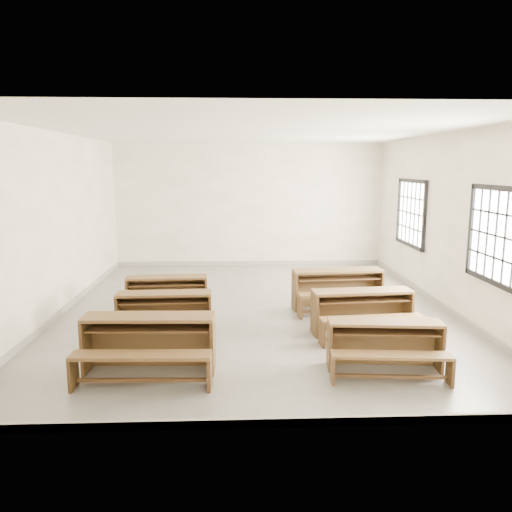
{
  "coord_description": "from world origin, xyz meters",
  "views": [
    {
      "loc": [
        -0.37,
        -8.88,
        2.6
      ],
      "look_at": [
        0.0,
        0.0,
        1.0
      ],
      "focal_mm": 35.0,
      "sensor_mm": 36.0,
      "label": 1
    }
  ],
  "objects_px": {
    "desk_set_2": "(167,291)",
    "desk_set_3": "(385,342)",
    "desk_set_5": "(338,286)",
    "desk_set_4": "(363,309)",
    "desk_set_0": "(149,340)",
    "desk_set_1": "(164,310)"
  },
  "relations": [
    {
      "from": "desk_set_3",
      "to": "desk_set_2",
      "type": "bearing_deg",
      "value": 143.91
    },
    {
      "from": "desk_set_3",
      "to": "desk_set_5",
      "type": "xyz_separation_m",
      "value": [
        -0.03,
        2.81,
        0.05
      ]
    },
    {
      "from": "desk_set_1",
      "to": "desk_set_5",
      "type": "relative_size",
      "value": 0.88
    },
    {
      "from": "desk_set_3",
      "to": "desk_set_4",
      "type": "distance_m",
      "value": 1.41
    },
    {
      "from": "desk_set_4",
      "to": "desk_set_5",
      "type": "distance_m",
      "value": 1.4
    },
    {
      "from": "desk_set_1",
      "to": "desk_set_4",
      "type": "distance_m",
      "value": 3.11
    },
    {
      "from": "desk_set_3",
      "to": "desk_set_5",
      "type": "bearing_deg",
      "value": 95.93
    },
    {
      "from": "desk_set_1",
      "to": "desk_set_5",
      "type": "distance_m",
      "value": 3.25
    },
    {
      "from": "desk_set_0",
      "to": "desk_set_5",
      "type": "bearing_deg",
      "value": 44.78
    },
    {
      "from": "desk_set_5",
      "to": "desk_set_1",
      "type": "bearing_deg",
      "value": -161.55
    },
    {
      "from": "desk_set_0",
      "to": "desk_set_1",
      "type": "bearing_deg",
      "value": 92.55
    },
    {
      "from": "desk_set_4",
      "to": "desk_set_3",
      "type": "bearing_deg",
      "value": -97.67
    },
    {
      "from": "desk_set_0",
      "to": "desk_set_2",
      "type": "bearing_deg",
      "value": 94.77
    },
    {
      "from": "desk_set_2",
      "to": "desk_set_3",
      "type": "xyz_separation_m",
      "value": [
        3.15,
        -2.77,
        0.0
      ]
    },
    {
      "from": "desk_set_2",
      "to": "desk_set_3",
      "type": "distance_m",
      "value": 4.2
    },
    {
      "from": "desk_set_0",
      "to": "desk_set_1",
      "type": "distance_m",
      "value": 1.5
    },
    {
      "from": "desk_set_5",
      "to": "desk_set_4",
      "type": "bearing_deg",
      "value": -90.11
    },
    {
      "from": "desk_set_0",
      "to": "desk_set_3",
      "type": "height_order",
      "value": "desk_set_0"
    },
    {
      "from": "desk_set_0",
      "to": "desk_set_2",
      "type": "height_order",
      "value": "desk_set_0"
    },
    {
      "from": "desk_set_5",
      "to": "desk_set_2",
      "type": "bearing_deg",
      "value": 176.39
    },
    {
      "from": "desk_set_2",
      "to": "desk_set_3",
      "type": "height_order",
      "value": "desk_set_3"
    },
    {
      "from": "desk_set_2",
      "to": "desk_set_4",
      "type": "xyz_separation_m",
      "value": [
        3.22,
        -1.36,
        0.03
      ]
    }
  ]
}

